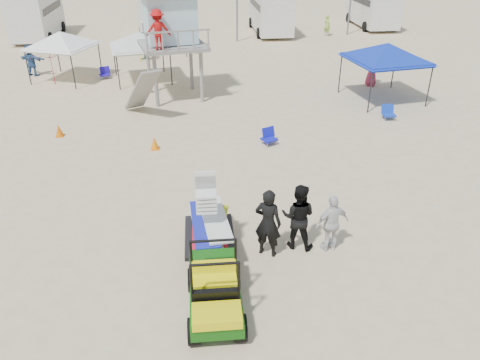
{
  "coord_description": "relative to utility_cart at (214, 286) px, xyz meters",
  "views": [
    {
      "loc": [
        -0.81,
        -8.61,
        7.69
      ],
      "look_at": [
        0.5,
        3.0,
        1.3
      ],
      "focal_mm": 35.0,
      "sensor_mm": 36.0,
      "label": 1
    }
  ],
  "objects": [
    {
      "name": "rv_far_left",
      "position": [
        -11.51,
        30.79,
        1.01
      ],
      "size": [
        2.64,
        6.8,
        3.25
      ],
      "color": "silver",
      "rests_on": "ground"
    },
    {
      "name": "umbrella_a",
      "position": [
        -7.6,
        18.17,
        0.15
      ],
      "size": [
        2.6,
        2.62,
        1.87
      ],
      "primitive_type": "imported",
      "rotation": [
        0.0,
        0.0,
        -0.33
      ],
      "color": "#A91228",
      "rests_on": "ground"
    },
    {
      "name": "beach_chair_c",
      "position": [
        8.53,
        11.16,
        -0.47
      ],
      "size": [
        0.57,
        0.61,
        0.64
      ],
      "color": "#1037B6",
      "rests_on": "ground"
    },
    {
      "name": "rv_far_right",
      "position": [
        15.49,
        32.29,
        1.01
      ],
      "size": [
        2.64,
        6.6,
        3.25
      ],
      "color": "silver",
      "rests_on": "ground"
    },
    {
      "name": "rv_mid_left",
      "position": [
        -2.51,
        32.29,
        1.01
      ],
      "size": [
        2.65,
        6.5,
        3.25
      ],
      "color": "silver",
      "rests_on": "ground"
    },
    {
      "name": "cone_near",
      "position": [
        -5.72,
        10.76,
        -0.54
      ],
      "size": [
        0.34,
        0.34,
        0.5
      ],
      "primitive_type": "cone",
      "color": "#E06507",
      "rests_on": "ground"
    },
    {
      "name": "man_left",
      "position": [
        1.52,
        2.03,
        0.18
      ],
      "size": [
        0.84,
        0.73,
        1.94
      ],
      "primitive_type": "imported",
      "rotation": [
        0.0,
        0.0,
        2.67
      ],
      "color": "black",
      "rests_on": "ground"
    },
    {
      "name": "canopy_blue",
      "position": [
        9.2,
        13.78,
        1.84
      ],
      "size": [
        3.71,
        3.71,
        3.18
      ],
      "color": "black",
      "rests_on": "ground"
    },
    {
      "name": "canopy_white_c",
      "position": [
        -1.36,
        25.2,
        2.0
      ],
      "size": [
        3.59,
        3.59,
        3.34
      ],
      "color": "black",
      "rests_on": "ground"
    },
    {
      "name": "beach_chair_b",
      "position": [
        2.74,
        9.08,
        -0.47
      ],
      "size": [
        0.7,
        0.77,
        0.64
      ],
      "color": "#1015B5",
      "rests_on": "ground"
    },
    {
      "name": "cone_far",
      "position": [
        -1.75,
        9.03,
        -0.54
      ],
      "size": [
        0.34,
        0.34,
        0.5
      ],
      "primitive_type": "cone",
      "color": "orange",
      "rests_on": "ground"
    },
    {
      "name": "beach_chair_a",
      "position": [
        -5.0,
        19.07,
        -0.47
      ],
      "size": [
        0.68,
        0.74,
        0.64
      ],
      "color": "#1E0EA1",
      "rests_on": "ground"
    },
    {
      "name": "canopy_white_a",
      "position": [
        -2.82,
        18.45,
        1.7
      ],
      "size": [
        3.43,
        3.43,
        3.04
      ],
      "color": "black",
      "rests_on": "ground"
    },
    {
      "name": "surf_trailer",
      "position": [
        0.0,
        2.33,
        0.04
      ],
      "size": [
        1.33,
        2.4,
        2.04
      ],
      "color": "black",
      "rests_on": "ground"
    },
    {
      "name": "canopy_white_b",
      "position": [
        -7.07,
        19.01,
        1.72
      ],
      "size": [
        3.78,
        3.78,
        3.06
      ],
      "color": "black",
      "rests_on": "ground"
    },
    {
      "name": "rv_mid_right",
      "position": [
        6.49,
        30.79,
        1.01
      ],
      "size": [
        2.64,
        7.0,
        3.25
      ],
      "color": "silver",
      "rests_on": "ground"
    },
    {
      "name": "distant_beachgoers",
      "position": [
        -0.93,
        20.57,
        0.1
      ],
      "size": [
        21.06,
        13.75,
        1.86
      ],
      "color": "#335999",
      "rests_on": "ground"
    },
    {
      "name": "utility_cart",
      "position": [
        0.0,
        0.0,
        0.0
      ],
      "size": [
        1.19,
        2.25,
        1.69
      ],
      "color": "#0F4C0B",
      "rests_on": "ground"
    },
    {
      "name": "man_right",
      "position": [
        3.22,
        2.03,
        0.04
      ],
      "size": [
        1.03,
        0.63,
        1.64
      ],
      "primitive_type": "imported",
      "rotation": [
        0.0,
        0.0,
        3.4
      ],
      "color": "silver",
      "rests_on": "ground"
    },
    {
      "name": "umbrella_b",
      "position": [
        -3.27,
        22.55,
        0.1
      ],
      "size": [
        2.17,
        2.2,
        1.78
      ],
      "primitive_type": "imported",
      "rotation": [
        0.0,
        0.0,
        0.12
      ],
      "color": "yellow",
      "rests_on": "ground"
    },
    {
      "name": "ground",
      "position": [
        0.5,
        0.79,
        -0.79
      ],
      "size": [
        140.0,
        140.0,
        0.0
      ],
      "primitive_type": "plane",
      "color": "beige",
      "rests_on": "ground"
    },
    {
      "name": "man_mid",
      "position": [
        2.37,
        2.28,
        0.15
      ],
      "size": [
        1.11,
        1.0,
        1.88
      ],
      "primitive_type": "imported",
      "rotation": [
        0.0,
        0.0,
        2.76
      ],
      "color": "black",
      "rests_on": "ground"
    },
    {
      "name": "lifeguard_tower",
      "position": [
        -1.06,
        15.38,
        2.8
      ],
      "size": [
        3.56,
        3.56,
        4.82
      ],
      "color": "gray",
      "rests_on": "ground"
    }
  ]
}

